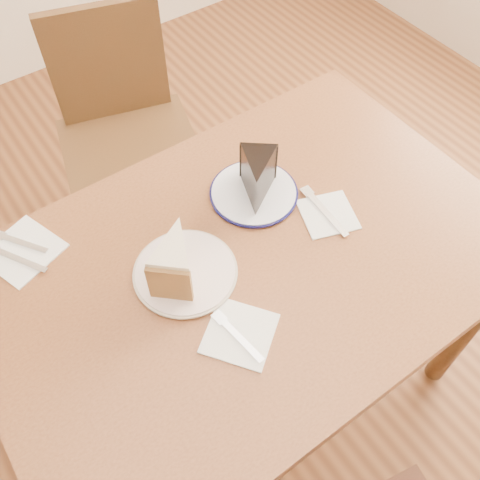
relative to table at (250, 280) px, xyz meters
name	(u,v)px	position (x,y,z in m)	size (l,w,h in m)	color
ground	(247,381)	(0.00, 0.00, -0.65)	(4.00, 4.00, 0.00)	#492613
table	(250,280)	(0.00, 0.00, 0.00)	(1.20, 0.80, 0.75)	#522B16
chair_far	(127,136)	(0.05, 0.77, -0.16)	(0.54, 0.54, 0.88)	#392211
plate_cream	(185,272)	(-0.14, 0.04, 0.10)	(0.22, 0.22, 0.01)	silver
plate_navy	(254,193)	(0.11, 0.14, 0.10)	(0.20, 0.20, 0.01)	white
carrot_cake	(176,258)	(-0.15, 0.05, 0.16)	(0.09, 0.12, 0.10)	beige
chocolate_cake	(257,181)	(0.11, 0.13, 0.16)	(0.09, 0.12, 0.10)	black
napkin_cream	(240,333)	(-0.13, -0.14, 0.10)	(0.13, 0.13, 0.00)	white
napkin_navy	(328,214)	(0.22, -0.01, 0.10)	(0.12, 0.12, 0.00)	white
napkin_spare	(23,251)	(-0.41, 0.31, 0.10)	(0.15, 0.15, 0.00)	white
fork_cream	(238,337)	(-0.14, -0.15, 0.10)	(0.01, 0.14, 0.00)	silver
knife_navy	(325,211)	(0.22, 0.00, 0.10)	(0.02, 0.17, 0.00)	silver
fork_spare	(21,242)	(-0.41, 0.33, 0.10)	(0.01, 0.14, 0.00)	silver
knife_spare	(17,259)	(-0.43, 0.29, 0.10)	(0.01, 0.16, 0.00)	silver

